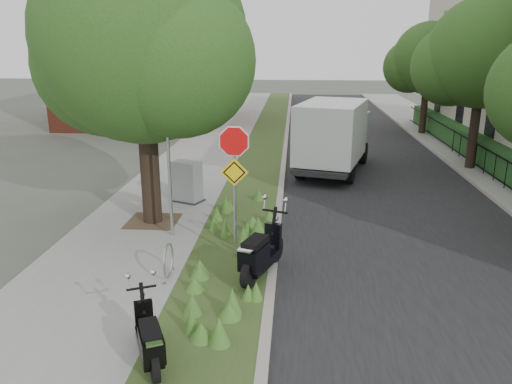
% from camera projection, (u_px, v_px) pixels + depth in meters
% --- Properties ---
extents(ground, '(120.00, 120.00, 0.00)m').
position_uv_depth(ground, '(295.00, 274.00, 11.13)').
color(ground, '#4C5147').
rests_on(ground, ground).
extents(sidewalk_near, '(3.50, 60.00, 0.12)m').
position_uv_depth(sidewalk_near, '(194.00, 164.00, 20.97)').
color(sidewalk_near, gray).
rests_on(sidewalk_near, ground).
extents(verge, '(2.00, 60.00, 0.12)m').
position_uv_depth(verge, '(259.00, 165.00, 20.77)').
color(verge, '#354D21').
rests_on(verge, ground).
extents(kerb_near, '(0.20, 60.00, 0.13)m').
position_uv_depth(kerb_near, '(283.00, 165.00, 20.69)').
color(kerb_near, '#9E9991').
rests_on(kerb_near, ground).
extents(road, '(7.00, 60.00, 0.01)m').
position_uv_depth(road, '(369.00, 168.00, 20.45)').
color(road, black).
rests_on(road, ground).
extents(kerb_far, '(0.20, 60.00, 0.13)m').
position_uv_depth(kerb_far, '(456.00, 168.00, 20.18)').
color(kerb_far, '#9E9991').
rests_on(kerb_far, ground).
extents(footpath_far, '(3.20, 60.00, 0.12)m').
position_uv_depth(footpath_far, '(500.00, 169.00, 20.05)').
color(footpath_far, gray).
rests_on(footpath_far, ground).
extents(street_tree_main, '(6.21, 5.54, 7.66)m').
position_uv_depth(street_tree_main, '(140.00, 49.00, 12.78)').
color(street_tree_main, black).
rests_on(street_tree_main, ground).
extents(bare_post, '(0.08, 0.08, 4.00)m').
position_uv_depth(bare_post, '(169.00, 161.00, 12.47)').
color(bare_post, '#A5A8AD').
rests_on(bare_post, ground).
extents(bike_hoop, '(0.06, 0.78, 0.77)m').
position_uv_depth(bike_hoop, '(168.00, 261.00, 10.61)').
color(bike_hoop, '#A5A8AD').
rests_on(bike_hoop, ground).
extents(sign_assembly, '(0.94, 0.08, 3.22)m').
position_uv_depth(sign_assembly, '(234.00, 165.00, 11.12)').
color(sign_assembly, '#A5A8AD').
rests_on(sign_assembly, ground).
extents(fence_far, '(0.04, 24.00, 1.00)m').
position_uv_depth(fence_far, '(476.00, 154.00, 19.95)').
color(fence_far, black).
rests_on(fence_far, ground).
extents(hedge_far, '(1.00, 24.00, 1.10)m').
position_uv_depth(hedge_far, '(494.00, 154.00, 19.90)').
color(hedge_far, '#1B4C22').
rests_on(hedge_far, footpath_far).
extents(brick_building, '(9.40, 10.40, 8.30)m').
position_uv_depth(brick_building, '(147.00, 55.00, 31.62)').
color(brick_building, maroon).
rests_on(brick_building, ground).
extents(far_tree_b, '(4.83, 4.31, 6.56)m').
position_uv_depth(far_tree_b, '(481.00, 58.00, 18.95)').
color(far_tree_b, black).
rests_on(far_tree_b, ground).
extents(far_tree_c, '(4.37, 3.89, 5.93)m').
position_uv_depth(far_tree_c, '(427.00, 62.00, 26.70)').
color(far_tree_c, black).
rests_on(far_tree_c, ground).
extents(scooter_near, '(0.81, 1.53, 0.78)m').
position_uv_depth(scooter_near, '(150.00, 344.00, 7.68)').
color(scooter_near, black).
rests_on(scooter_near, ground).
extents(scooter_far, '(0.90, 1.94, 0.96)m').
position_uv_depth(scooter_far, '(259.00, 258.00, 10.55)').
color(scooter_far, black).
rests_on(scooter_far, ground).
extents(box_truck, '(3.36, 5.64, 2.40)m').
position_uv_depth(box_truck, '(334.00, 133.00, 19.42)').
color(box_truck, '#262628').
rests_on(box_truck, ground).
extents(utility_cabinet, '(1.13, 0.96, 1.28)m').
position_uv_depth(utility_cabinet, '(187.00, 182.00, 15.68)').
color(utility_cabinet, '#262628').
rests_on(utility_cabinet, ground).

